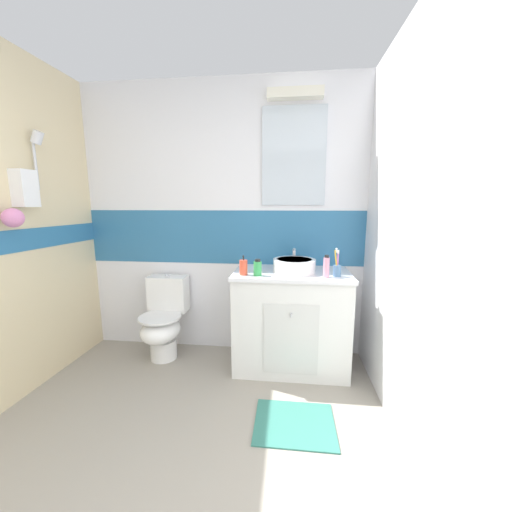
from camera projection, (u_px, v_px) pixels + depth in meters
ground_plane at (182, 442)px, 1.79m from camera, size 3.20×3.48×0.04m
wall_back_tiled at (225, 220)px, 2.79m from camera, size 3.20×0.20×2.50m
wall_right_plain at (441, 236)px, 1.42m from camera, size 0.10×3.48×2.50m
vanity_cabinet at (291, 319)px, 2.55m from camera, size 0.96×0.57×0.85m
sink_basin at (294, 265)px, 2.45m from camera, size 0.35×0.39×0.18m
toilet at (164, 320)px, 2.71m from camera, size 0.37×0.50×0.75m
toothbrush_cup at (337, 269)px, 2.29m from camera, size 0.06×0.06×0.22m
soap_dispenser at (243, 267)px, 2.34m from camera, size 0.06×0.06×0.16m
lotion_bottle_short at (258, 268)px, 2.32m from camera, size 0.06×0.06×0.13m
deodorant_spray_can at (326, 267)px, 2.26m from camera, size 0.05×0.05×0.17m
bath_mat at (294, 424)px, 1.91m from camera, size 0.51×0.42×0.01m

